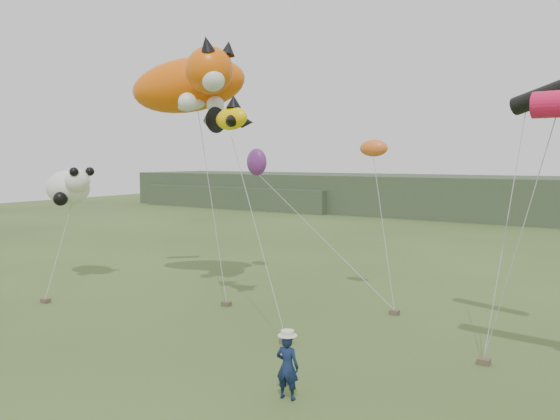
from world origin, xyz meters
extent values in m
plane|color=#385123|center=(0.00, 0.00, 0.00)|extent=(120.00, 120.00, 0.00)
cube|color=#2D3D28|center=(0.00, 45.00, 2.00)|extent=(90.00, 12.00, 4.00)
cube|color=#2D3D28|center=(-30.00, 42.00, 1.25)|extent=(25.00, 8.00, 2.50)
imported|color=#111E41|center=(2.27, -0.01, 0.79)|extent=(0.62, 0.45, 1.57)
cube|color=brown|center=(-4.11, 5.68, 0.09)|extent=(0.33, 0.26, 0.17)
cube|color=brown|center=(0.17, 3.24, 0.09)|extent=(0.33, 0.26, 0.17)
cube|color=brown|center=(5.70, 4.79, 0.09)|extent=(0.33, 0.26, 0.17)
cube|color=brown|center=(-10.43, 2.13, 0.09)|extent=(0.33, 0.26, 0.17)
cube|color=brown|center=(1.81, 8.09, 0.09)|extent=(0.33, 0.26, 0.17)
ellipsoid|color=#E65A08|center=(-6.96, 6.83, 8.77)|extent=(5.59, 4.23, 2.86)
sphere|color=#E65A08|center=(-4.93, 5.81, 9.08)|extent=(1.83, 1.83, 1.83)
cone|color=black|center=(-4.62, 5.30, 9.94)|extent=(0.57, 0.69, 0.69)
cone|color=black|center=(-4.42, 6.32, 9.94)|extent=(0.57, 0.66, 0.65)
sphere|color=silver|center=(-4.52, 5.51, 8.67)|extent=(0.91, 0.91, 0.91)
ellipsoid|color=silver|center=(-6.76, 6.52, 7.96)|extent=(1.79, 0.89, 0.56)
sphere|color=silver|center=(-5.54, 5.20, 7.86)|extent=(0.71, 0.71, 0.71)
sphere|color=silver|center=(-5.34, 6.62, 7.86)|extent=(0.71, 0.71, 0.71)
cylinder|color=#E65A08|center=(-9.60, 7.64, 9.18)|extent=(1.89, 1.39, 1.10)
ellipsoid|color=#FFCC00|center=(-2.94, 4.59, 7.09)|extent=(1.60, 0.89, 0.87)
cone|color=black|center=(-4.21, 4.91, 7.09)|extent=(0.89, 1.06, 0.95)
cone|color=black|center=(-2.84, 4.59, 7.67)|extent=(0.53, 0.53, 0.42)
cone|color=black|center=(-2.63, 4.06, 6.99)|extent=(0.56, 0.59, 0.42)
cone|color=black|center=(-2.63, 5.12, 6.99)|extent=(0.56, 0.59, 0.42)
ellipsoid|color=white|center=(-12.83, 5.06, 4.38)|extent=(2.41, 1.61, 1.61)
sphere|color=white|center=(-11.76, 4.79, 4.74)|extent=(1.07, 1.07, 1.07)
sphere|color=black|center=(-11.49, 4.43, 5.14)|extent=(0.39, 0.39, 0.39)
sphere|color=black|center=(-11.40, 5.19, 5.14)|extent=(0.39, 0.39, 0.39)
sphere|color=black|center=(-12.39, 4.34, 3.93)|extent=(0.63, 0.63, 0.63)
sphere|color=black|center=(-13.55, 5.33, 4.02)|extent=(0.63, 0.63, 0.63)
ellipsoid|color=orange|center=(0.29, 9.51, 6.12)|extent=(1.15, 0.67, 0.67)
ellipsoid|color=#692776|center=(-6.11, 10.56, 5.55)|extent=(1.05, 0.70, 1.28)
camera|label=1|loc=(8.93, -10.60, 5.67)|focal=35.00mm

